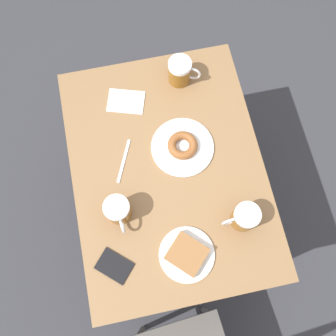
% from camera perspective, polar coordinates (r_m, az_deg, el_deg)
% --- Properties ---
extents(ground_plane, '(8.00, 8.00, 0.00)m').
position_cam_1_polar(ground_plane, '(2.26, 0.00, -6.00)').
color(ground_plane, '#333338').
extents(table, '(0.77, 1.04, 0.78)m').
position_cam_1_polar(table, '(1.57, 0.00, -0.96)').
color(table, olive).
rests_on(table, ground_plane).
extents(plate_with_cake, '(0.21, 0.21, 0.05)m').
position_cam_1_polar(plate_with_cake, '(1.43, 2.80, -13.01)').
color(plate_with_cake, white).
rests_on(plate_with_cake, table).
extents(plate_with_donut, '(0.26, 0.26, 0.04)m').
position_cam_1_polar(plate_with_donut, '(1.52, 2.22, 3.31)').
color(plate_with_donut, white).
rests_on(plate_with_donut, table).
extents(beer_mug_left, '(0.13, 0.10, 0.12)m').
position_cam_1_polar(beer_mug_left, '(1.62, 1.87, 14.50)').
color(beer_mug_left, '#8C5619').
rests_on(beer_mug_left, table).
extents(beer_mug_center, '(0.14, 0.10, 0.12)m').
position_cam_1_polar(beer_mug_center, '(1.43, 11.53, -7.37)').
color(beer_mug_center, '#8C5619').
rests_on(beer_mug_center, table).
extents(beer_mug_right, '(0.10, 0.14, 0.12)m').
position_cam_1_polar(beer_mug_right, '(1.41, -7.61, -6.46)').
color(beer_mug_right, '#8C5619').
rests_on(beer_mug_right, table).
extents(napkin_folded, '(0.18, 0.15, 0.00)m').
position_cam_1_polar(napkin_folded, '(1.63, -6.42, 10.04)').
color(napkin_folded, white).
rests_on(napkin_folded, table).
extents(fork, '(0.09, 0.18, 0.00)m').
position_cam_1_polar(fork, '(1.52, -6.77, 1.07)').
color(fork, silver).
rests_on(fork, table).
extents(passport_near_edge, '(0.15, 0.15, 0.01)m').
position_cam_1_polar(passport_near_edge, '(1.45, -8.18, -14.55)').
color(passport_near_edge, black).
rests_on(passport_near_edge, table).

